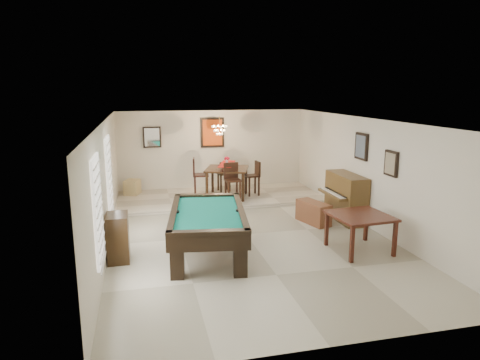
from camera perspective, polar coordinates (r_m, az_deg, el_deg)
name	(u,v)px	position (r m, az deg, el deg)	size (l,w,h in m)	color
ground_plane	(246,235)	(9.89, 0.80, -7.30)	(6.00, 9.00, 0.02)	beige
wall_back	(212,151)	(13.88, -3.70, 3.89)	(6.00, 0.04, 2.60)	silver
wall_front	(335,253)	(5.45, 12.54, -9.42)	(6.00, 0.04, 2.60)	silver
wall_left	(106,186)	(9.29, -17.43, -0.74)	(0.04, 9.00, 2.60)	silver
wall_right	(368,173)	(10.66, 16.68, 0.90)	(0.04, 9.00, 2.60)	silver
ceiling	(246,120)	(9.35, 0.85, 7.96)	(6.00, 9.00, 0.04)	white
dining_step	(220,197)	(12.91, -2.70, -2.33)	(6.00, 2.50, 0.12)	beige
window_left_front	(98,210)	(7.14, -18.42, -3.77)	(0.06, 1.00, 1.70)	white
window_left_rear	(109,175)	(9.85, -17.06, 0.59)	(0.06, 1.00, 1.70)	white
pool_table	(208,233)	(8.62, -4.29, -7.11)	(1.44, 2.66, 0.89)	black
square_table	(360,233)	(9.14, 15.65, -6.79)	(1.12, 1.12, 0.77)	#38160E
upright_piano	(341,198)	(11.04, 13.30, -2.30)	(0.80, 1.42, 1.18)	brown
piano_bench	(313,212)	(10.77, 9.75, -4.29)	(0.38, 0.97, 0.54)	brown
apothecary_chest	(118,238)	(8.64, -15.98, -7.39)	(0.41, 0.62, 0.92)	black
dining_table	(227,180)	(12.64, -1.75, -0.06)	(1.19, 1.19, 0.99)	black
flower_vase	(227,160)	(12.53, -1.76, 2.65)	(0.13, 0.13, 0.23)	#B30F26
dining_chair_south	(233,183)	(11.93, -0.98, -0.45)	(0.42, 0.42, 1.13)	black
dining_chair_north	(224,176)	(13.37, -2.18, 0.53)	(0.35, 0.35, 0.95)	black
dining_chair_west	(201,178)	(12.50, -5.22, 0.25)	(0.44, 0.44, 1.20)	black
dining_chair_east	(252,178)	(12.85, 1.65, 0.22)	(0.38, 0.38, 1.02)	black
corner_bench	(132,187)	(13.40, -14.17, -0.93)	(0.39, 0.49, 0.44)	tan
chandelier	(219,126)	(12.50, -2.75, 7.15)	(0.44, 0.44, 0.60)	#FFE5B2
back_painting	(212,133)	(13.77, -3.71, 6.34)	(0.75, 0.06, 0.95)	#D84C14
back_mirror	(152,137)	(13.60, -11.66, 5.62)	(0.55, 0.06, 0.65)	white
right_picture_upper	(362,146)	(10.80, 15.90, 4.32)	(0.06, 0.55, 0.65)	slate
right_picture_lower	(391,164)	(9.73, 19.52, 2.08)	(0.06, 0.45, 0.55)	gray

